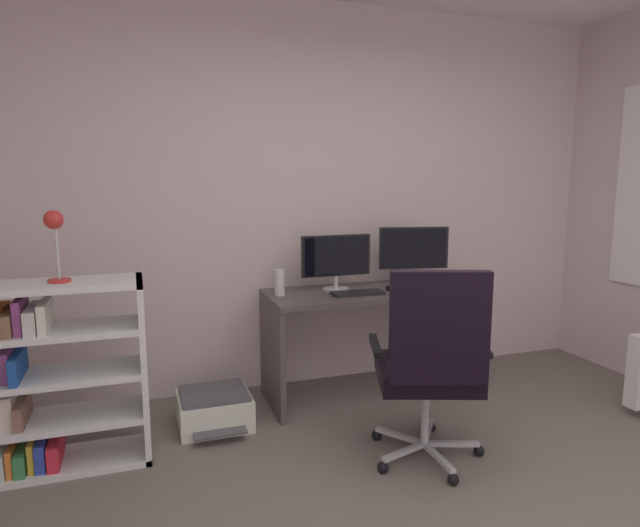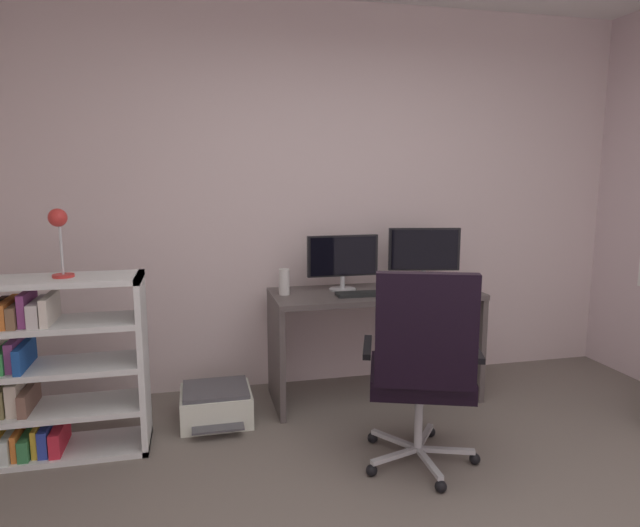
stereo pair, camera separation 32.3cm
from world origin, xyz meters
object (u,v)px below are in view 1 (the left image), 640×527
office_chair (431,360)px  printer (214,409)px  keyboard (358,293)px  bookshelf (45,380)px  monitor_main (336,258)px  desk (368,319)px  monitor_secondary (414,251)px  desktop_speaker (280,283)px  desk_lamp (55,232)px  computer_mouse (394,289)px

office_chair → printer: office_chair is taller
keyboard → bookshelf: bearing=-170.8°
monitor_main → bookshelf: (-1.76, -0.43, -0.49)m
desk → keyboard: 0.27m
printer → bookshelf: bearing=-167.0°
desk → printer: 1.17m
monitor_secondary → desktop_speaker: (-1.00, -0.05, -0.16)m
desk_lamp → printer: (0.78, 0.20, -1.13)m
desktop_speaker → printer: desktop_speaker is taller
desk → keyboard: bearing=-139.2°
printer → monitor_secondary: bearing=8.8°
monitor_main → desk_lamp: (-1.66, -0.43, 0.27)m
office_chair → desk_lamp: 2.00m
keyboard → monitor_main: bearing=114.8°
monitor_main → bookshelf: 1.87m
desk → computer_mouse: size_ratio=13.89×
keyboard → bookshelf: size_ratio=0.35×
monitor_main → desktop_speaker: (-0.41, -0.05, -0.13)m
monitor_main → office_chair: size_ratio=0.45×
computer_mouse → desktop_speaker: 0.77m
desk → keyboard: (-0.12, -0.10, 0.21)m
desk → bookshelf: 1.99m
desk → printer: (-1.08, -0.14, -0.44)m
printer → desk: bearing=7.6°
monitor_main → keyboard: (0.08, -0.19, -0.21)m
bookshelf → monitor_main: bearing=13.8°
keyboard → desk: bearing=42.5°
desk → printer: bearing=-172.4°
printer → desktop_speaker: bearing=21.1°
monitor_main → keyboard: bearing=-66.8°
monitor_secondary → desk_lamp: size_ratio=1.36×
computer_mouse → desk_lamp: 2.08m
desk_lamp → printer: size_ratio=0.77×
bookshelf → desk_lamp: size_ratio=2.71×
desk → keyboard: size_ratio=4.09×
bookshelf → monitor_secondary: bearing=10.4°
monitor_main → office_chair: monitor_main is taller
desk → monitor_secondary: bearing=12.3°
desk → desktop_speaker: 0.68m
office_chair → bookshelf: office_chair is taller
computer_mouse → bookshelf: bearing=178.4°
computer_mouse → printer: computer_mouse is taller
desk → desktop_speaker: (-0.61, 0.04, 0.29)m
monitor_main → desk: bearing=-22.7°
keyboard → printer: bearing=-176.0°
office_chair → desk_lamp: (-1.78, 0.64, 0.66)m
monitor_secondary → printer: size_ratio=1.05×
office_chair → bookshelf: (-1.88, 0.64, -0.10)m
computer_mouse → office_chair: 0.94m
bookshelf → desk_lamp: desk_lamp is taller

